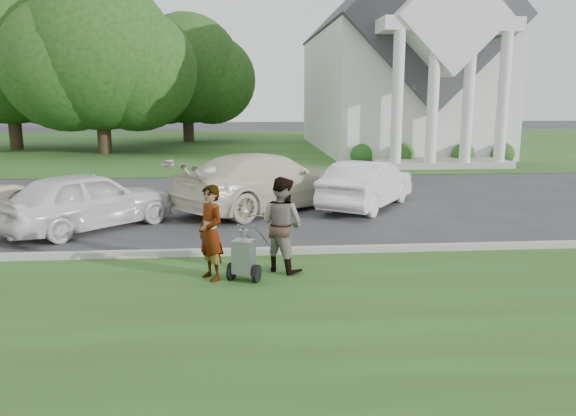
{
  "coord_description": "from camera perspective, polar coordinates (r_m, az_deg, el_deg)",
  "views": [
    {
      "loc": [
        -0.24,
        -10.74,
        3.28
      ],
      "look_at": [
        0.65,
        0.0,
        1.1
      ],
      "focal_mm": 35.0,
      "sensor_mm": 36.0,
      "label": 1
    }
  ],
  "objects": [
    {
      "name": "grass_strip",
      "position": [
        8.41,
        -2.79,
        -11.53
      ],
      "size": [
        80.0,
        7.0,
        0.01
      ],
      "primitive_type": "cube",
      "color": "#2A4A19",
      "rests_on": "ground"
    },
    {
      "name": "tree_left",
      "position": [
        33.69,
        -18.62,
        13.95
      ],
      "size": [
        10.63,
        8.4,
        9.71
      ],
      "color": "#332316",
      "rests_on": "ground"
    },
    {
      "name": "car_d",
      "position": [
        16.73,
        8.05,
        2.41
      ],
      "size": [
        3.55,
        4.33,
        1.39
      ],
      "primitive_type": "imported",
      "rotation": [
        0.0,
        0.0,
        2.56
      ],
      "color": "white",
      "rests_on": "ground"
    },
    {
      "name": "church",
      "position": [
        35.19,
        10.92,
        15.55
      ],
      "size": [
        9.19,
        19.0,
        24.1
      ],
      "color": "white",
      "rests_on": "ground"
    },
    {
      "name": "ground",
      "position": [
        11.23,
        -3.32,
        -5.59
      ],
      "size": [
        120.0,
        120.0,
        0.0
      ],
      "primitive_type": "plane",
      "color": "#333335",
      "rests_on": "ground"
    },
    {
      "name": "person_right",
      "position": [
        10.48,
        -0.63,
        -1.74
      ],
      "size": [
        1.1,
        1.08,
        1.79
      ],
      "primitive_type": "imported",
      "rotation": [
        0.0,
        0.0,
        2.41
      ],
      "color": "#999999",
      "rests_on": "ground"
    },
    {
      "name": "striping_cart",
      "position": [
        10.05,
        -4.49,
        -5.03
      ],
      "size": [
        0.83,
        1.19,
        1.02
      ],
      "rotation": [
        0.0,
        0.0,
        -0.39
      ],
      "color": "black",
      "rests_on": "ground"
    },
    {
      "name": "person_left",
      "position": [
        10.09,
        -7.86,
        -2.58
      ],
      "size": [
        0.69,
        0.75,
        1.72
      ],
      "primitive_type": "imported",
      "rotation": [
        0.0,
        0.0,
        -0.98
      ],
      "color": "#999999",
      "rests_on": "ground"
    },
    {
      "name": "curb",
      "position": [
        11.74,
        -3.39,
        -4.45
      ],
      "size": [
        80.0,
        0.18,
        0.15
      ],
      "primitive_type": "cube",
      "color": "#9E9E93",
      "rests_on": "ground"
    },
    {
      "name": "church_lawn",
      "position": [
        37.88,
        -4.37,
        6.42
      ],
      "size": [
        80.0,
        30.0,
        0.01
      ],
      "primitive_type": "cube",
      "color": "#2A4A19",
      "rests_on": "ground"
    },
    {
      "name": "car_c",
      "position": [
        16.26,
        -2.27,
        2.71
      ],
      "size": [
        5.88,
        5.33,
        1.65
      ],
      "primitive_type": "imported",
      "rotation": [
        0.0,
        0.0,
        2.24
      ],
      "color": "beige",
      "rests_on": "ground"
    },
    {
      "name": "car_b",
      "position": [
        14.69,
        -19.7,
        0.76
      ],
      "size": [
        4.28,
        4.29,
        1.47
      ],
      "primitive_type": "imported",
      "rotation": [
        0.0,
        0.0,
        2.36
      ],
      "color": "white",
      "rests_on": "ground"
    },
    {
      "name": "tree_back",
      "position": [
        40.93,
        -10.28,
        13.26
      ],
      "size": [
        9.61,
        7.6,
        8.89
      ],
      "color": "#332316",
      "rests_on": "ground"
    },
    {
      "name": "tree_far",
      "position": [
        38.37,
        -26.58,
        13.85
      ],
      "size": [
        11.64,
        9.2,
        10.73
      ],
      "color": "#332316",
      "rests_on": "ground"
    },
    {
      "name": "parking_meter_near",
      "position": [
        11.05,
        -0.14,
        -1.03
      ],
      "size": [
        0.1,
        0.09,
        1.43
      ],
      "color": "gray",
      "rests_on": "ground"
    }
  ]
}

